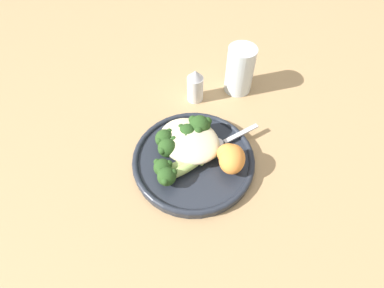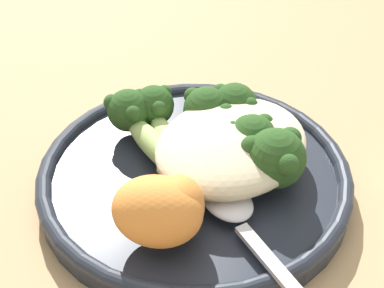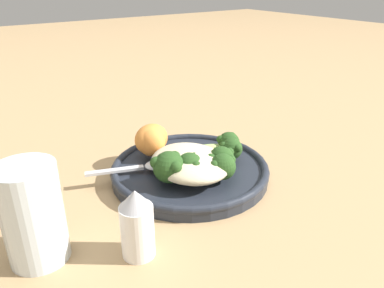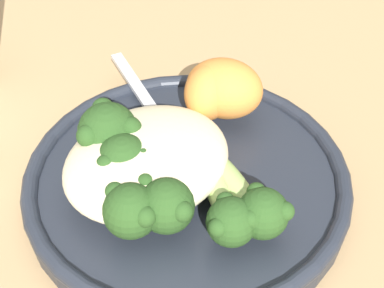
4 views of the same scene
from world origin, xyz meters
name	(u,v)px [view 2 (image 2 of 4)]	position (x,y,z in m)	size (l,w,h in m)	color
ground_plane	(176,197)	(0.00, 0.00, 0.00)	(4.00, 4.00, 0.00)	tan
plate	(194,179)	(-0.02, 0.01, 0.01)	(0.23, 0.23, 0.02)	#232833
quinoa_mound	(231,145)	(-0.04, 0.02, 0.04)	(0.12, 0.10, 0.03)	beige
broccoli_stalk_0	(260,161)	(-0.03, 0.05, 0.04)	(0.09, 0.09, 0.04)	#9EBC66
broccoli_stalk_1	(241,145)	(-0.04, 0.03, 0.04)	(0.09, 0.06, 0.04)	#9EBC66
broccoli_stalk_2	(224,119)	(-0.06, 0.00, 0.04)	(0.11, 0.04, 0.04)	#9EBC66
broccoli_stalk_3	(201,122)	(-0.05, -0.01, 0.04)	(0.10, 0.06, 0.04)	#9EBC66
broccoli_stalk_4	(162,128)	(-0.02, -0.03, 0.04)	(0.09, 0.11, 0.03)	#9EBC66
broccoli_stalk_5	(138,123)	(-0.01, -0.05, 0.04)	(0.05, 0.10, 0.03)	#9EBC66
sweet_potato_chunk_0	(157,211)	(0.05, 0.03, 0.04)	(0.06, 0.05, 0.05)	orange
sweet_potato_chunk_1	(175,209)	(0.04, 0.04, 0.04)	(0.05, 0.04, 0.04)	orange
spoon	(233,215)	(0.01, 0.06, 0.03)	(0.06, 0.13, 0.01)	silver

